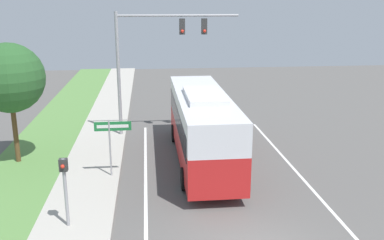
# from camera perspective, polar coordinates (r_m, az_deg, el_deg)

# --- Properties ---
(bus) EXTENTS (2.64, 10.74, 3.73)m
(bus) POSITION_cam_1_polar(r_m,az_deg,el_deg) (21.30, 1.31, -0.33)
(bus) COLOR red
(bus) RESTS_ON ground_plane
(signal_gantry) EXTENTS (7.12, 0.41, 7.35)m
(signal_gantry) POSITION_cam_1_polar(r_m,az_deg,el_deg) (25.23, -5.19, 9.50)
(signal_gantry) COLOR #939399
(signal_gantry) RESTS_ON ground_plane
(pedestrian_signal) EXTENTS (0.28, 0.34, 2.66)m
(pedestrian_signal) POSITION_cam_1_polar(r_m,az_deg,el_deg) (15.68, -16.61, -7.81)
(pedestrian_signal) COLOR #939399
(pedestrian_signal) RESTS_ON ground_plane
(street_sign) EXTENTS (1.66, 0.08, 2.74)m
(street_sign) POSITION_cam_1_polar(r_m,az_deg,el_deg) (19.64, -10.67, -2.19)
(street_sign) COLOR #939399
(street_sign) RESTS_ON ground_plane
(roadside_tree) EXTENTS (3.37, 3.37, 5.93)m
(roadside_tree) POSITION_cam_1_polar(r_m,az_deg,el_deg) (22.33, -23.20, 5.15)
(roadside_tree) COLOR brown
(roadside_tree) RESTS_ON grass_verge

